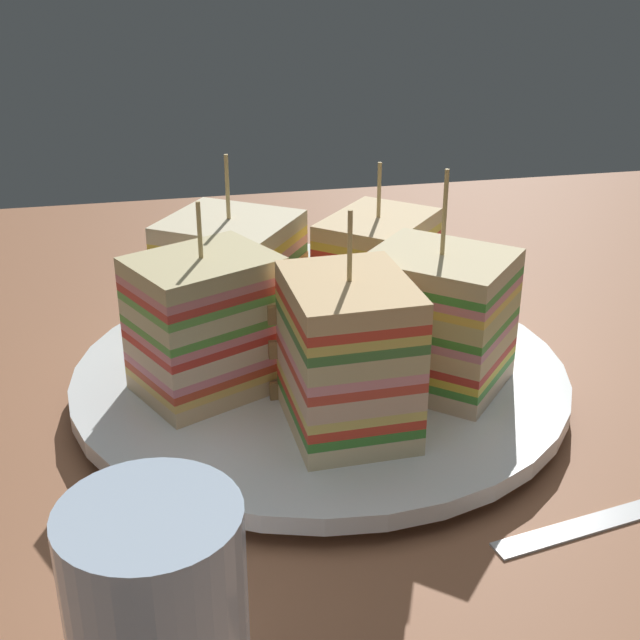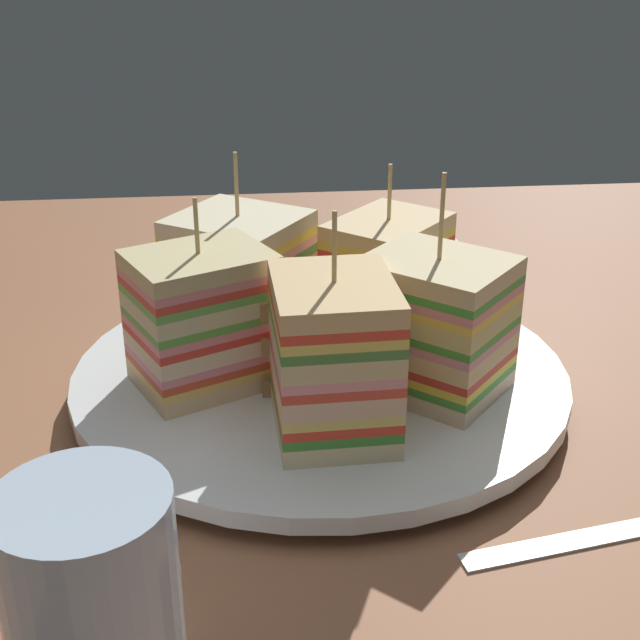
# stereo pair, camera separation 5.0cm
# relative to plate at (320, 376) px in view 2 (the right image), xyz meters

# --- Properties ---
(ground_plane) EXTENTS (1.29, 0.85, 0.02)m
(ground_plane) POSITION_rel_plate_xyz_m (0.00, 0.00, -0.02)
(ground_plane) COLOR #955E40
(plate) EXTENTS (0.29, 0.29, 0.02)m
(plate) POSITION_rel_plate_xyz_m (0.00, 0.00, 0.00)
(plate) COLOR white
(plate) RESTS_ON ground_plane
(sandwich_wedge_0) EXTENTS (0.09, 0.08, 0.11)m
(sandwich_wedge_0) POSITION_rel_plate_xyz_m (-0.07, -0.01, 0.05)
(sandwich_wedge_0) COLOR beige
(sandwich_wedge_0) RESTS_ON plate
(sandwich_wedge_1) EXTENTS (0.06, 0.08, 0.12)m
(sandwich_wedge_1) POSITION_rel_plate_xyz_m (-0.01, -0.07, 0.05)
(sandwich_wedge_1) COLOR beige
(sandwich_wedge_1) RESTS_ON plate
(sandwich_wedge_2) EXTENTS (0.10, 0.09, 0.12)m
(sandwich_wedge_2) POSITION_rel_plate_xyz_m (0.06, -0.03, 0.05)
(sandwich_wedge_2) COLOR beige
(sandwich_wedge_2) RESTS_ON plate
(sandwich_wedge_3) EXTENTS (0.09, 0.09, 0.11)m
(sandwich_wedge_3) POSITION_rel_plate_xyz_m (0.05, 0.05, 0.04)
(sandwich_wedge_3) COLOR beige
(sandwich_wedge_3) RESTS_ON plate
(sandwich_wedge_4) EXTENTS (0.10, 0.10, 0.12)m
(sandwich_wedge_4) POSITION_rel_plate_xyz_m (-0.04, 0.05, 0.05)
(sandwich_wedge_4) COLOR beige
(sandwich_wedge_4) RESTS_ON plate
(chip_pile) EXTENTS (0.07, 0.07, 0.03)m
(chip_pile) POSITION_rel_plate_xyz_m (0.01, -0.01, 0.02)
(chip_pile) COLOR #EBD284
(chip_pile) RESTS_ON plate
(napkin) EXTENTS (0.15, 0.11, 0.01)m
(napkin) POSITION_rel_plate_xyz_m (0.08, 0.20, -0.01)
(napkin) COLOR white
(napkin) RESTS_ON ground_plane
(drinking_glass) EXTENTS (0.06, 0.06, 0.08)m
(drinking_glass) POSITION_rel_plate_xyz_m (-0.10, -0.21, 0.02)
(drinking_glass) COLOR silver
(drinking_glass) RESTS_ON ground_plane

